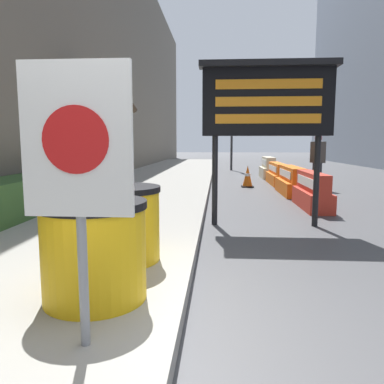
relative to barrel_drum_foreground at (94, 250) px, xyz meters
name	(u,v)px	position (x,y,z in m)	size (l,w,h in m)	color
ground_plane	(179,349)	(0.73, -0.44, -0.57)	(120.00, 120.00, 0.00)	#474749
building_left_facade	(82,15)	(-3.39, 9.36, 4.93)	(0.40, 50.40, 11.00)	#706656
hedge_strip	(11,198)	(-2.59, 3.29, -0.08)	(0.90, 7.21, 0.66)	#335628
bare_tree	(99,121)	(-2.34, 7.51, 1.48)	(2.01, 1.88, 3.65)	#4C3D2D
barrel_drum_foreground	(94,250)	(0.00, 0.00, 0.00)	(0.86, 0.86, 0.81)	yellow
barrel_drum_middle	(121,223)	(-0.05, 1.03, 0.00)	(0.86, 0.86, 0.81)	yellow
warning_sign	(78,157)	(0.17, -0.72, 0.78)	(0.66, 0.08, 1.74)	gray
message_board	(267,102)	(1.81, 3.65, 1.56)	(2.30, 0.36, 2.79)	black
jersey_barrier_red_striped	(312,192)	(3.09, 5.53, -0.22)	(0.51, 1.87, 0.80)	red
jersey_barrier_orange_far	(292,182)	(3.09, 7.89, -0.23)	(0.63, 2.11, 0.78)	orange
jersey_barrier_orange_near	(277,175)	(3.09, 10.53, -0.24)	(0.54, 2.20, 0.75)	orange
jersey_barrier_cream	(268,169)	(3.09, 12.94, -0.19)	(0.59, 1.73, 0.88)	beige
traffic_cone_near	(248,177)	(1.97, 9.53, -0.22)	(0.40, 0.40, 0.72)	black
traffic_cone_mid	(313,184)	(3.44, 6.92, -0.19)	(0.44, 0.44, 0.78)	black
traffic_light_near_curb	(232,113)	(1.70, 17.31, 2.45)	(0.28, 0.45, 4.19)	#2D2D30
pedestrian_worker	(318,157)	(4.11, 9.14, 0.44)	(0.40, 0.51, 1.72)	#333338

